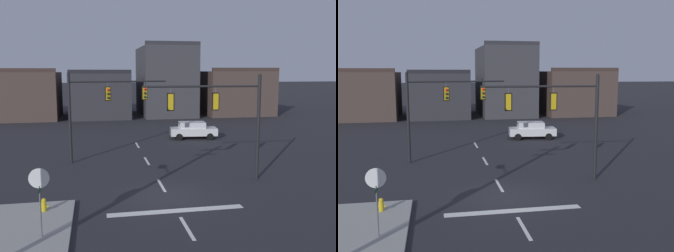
{
  "view_description": "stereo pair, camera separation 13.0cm",
  "coord_description": "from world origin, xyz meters",
  "views": [
    {
      "loc": [
        -3.62,
        -18.39,
        6.4
      ],
      "look_at": [
        0.93,
        4.8,
        2.97
      ],
      "focal_mm": 40.53,
      "sensor_mm": 36.0,
      "label": 1
    },
    {
      "loc": [
        -3.5,
        -18.42,
        6.4
      ],
      "look_at": [
        0.93,
        4.8,
        2.97
      ],
      "focal_mm": 40.53,
      "sensor_mm": 36.0,
      "label": 2
    }
  ],
  "objects": [
    {
      "name": "signal_mast_far_side",
      "position": [
        -3.21,
        8.79,
        4.23
      ],
      "size": [
        7.05,
        1.13,
        6.38
      ],
      "color": "black",
      "rests_on": "ground"
    },
    {
      "name": "lane_centreline",
      "position": [
        0.0,
        2.0,
        0.0
      ],
      "size": [
        0.16,
        26.4,
        0.01
      ],
      "color": "silver",
      "rests_on": "ground"
    },
    {
      "name": "building_row",
      "position": [
        2.11,
        36.83,
        3.65
      ],
      "size": [
        42.5,
        12.74,
        10.32
      ],
      "color": "#473833",
      "rests_on": "ground"
    },
    {
      "name": "signal_mast_near_side",
      "position": [
        3.75,
        2.24,
        4.13
      ],
      "size": [
        6.83,
        0.64,
        6.26
      ],
      "color": "black",
      "rests_on": "ground"
    },
    {
      "name": "stop_sign",
      "position": [
        -5.71,
        -4.05,
        2.14
      ],
      "size": [
        0.76,
        0.64,
        2.83
      ],
      "color": "#56565B",
      "rests_on": "ground"
    },
    {
      "name": "sidewalk_near_corner",
      "position": [
        -7.16,
        -4.0,
        0.07
      ],
      "size": [
        5.0,
        8.0,
        0.15
      ],
      "primitive_type": "cube",
      "color": "gray",
      "rests_on": "ground"
    },
    {
      "name": "car_lot_nearside",
      "position": [
        5.61,
        16.24,
        0.86
      ],
      "size": [
        4.6,
        2.31,
        1.61
      ],
      "color": "silver",
      "rests_on": "ground"
    },
    {
      "name": "stop_bar_paint",
      "position": [
        0.0,
        -2.0,
        0.0
      ],
      "size": [
        6.4,
        0.5,
        0.01
      ],
      "primitive_type": "cube",
      "color": "silver",
      "rests_on": "ground"
    },
    {
      "name": "ground_plane",
      "position": [
        0.0,
        0.0,
        0.0
      ],
      "size": [
        400.0,
        400.0,
        0.0
      ],
      "primitive_type": "plane",
      "color": "#232328"
    },
    {
      "name": "fire_hydrant",
      "position": [
        -5.96,
        -1.27,
        0.33
      ],
      "size": [
        0.4,
        0.3,
        0.75
      ],
      "color": "gold",
      "rests_on": "ground"
    }
  ]
}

